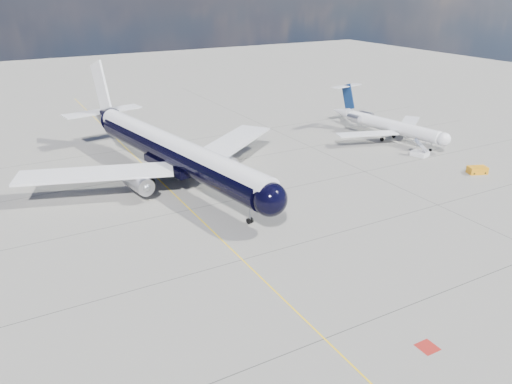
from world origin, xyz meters
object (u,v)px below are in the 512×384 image
(main_airliner, at_px, (169,150))
(boarding_stair, at_px, (420,153))
(regional_jet, at_px, (385,124))
(service_tug, at_px, (477,170))

(main_airliner, distance_m, boarding_stair, 43.41)
(regional_jet, relative_size, service_tug, 8.27)
(main_airliner, height_order, boarding_stair, main_airliner)
(service_tug, bearing_deg, main_airliner, 174.98)
(service_tug, bearing_deg, regional_jet, 109.38)
(regional_jet, height_order, service_tug, regional_jet)
(main_airliner, xyz_separation_m, regional_jet, (43.89, 0.81, -1.89))
(main_airliner, relative_size, service_tug, 16.20)
(main_airliner, relative_size, boarding_stair, 16.70)
(regional_jet, xyz_separation_m, service_tug, (-0.59, -21.89, -2.37))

